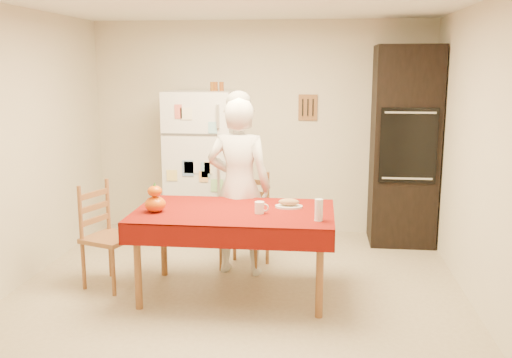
# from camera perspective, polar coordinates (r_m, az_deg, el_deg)

# --- Properties ---
(floor) EXTENTS (4.50, 4.50, 0.00)m
(floor) POSITION_cam_1_polar(r_m,az_deg,el_deg) (4.95, -2.26, -12.29)
(floor) COLOR tan
(floor) RESTS_ON ground
(room_shell) EXTENTS (4.02, 4.52, 2.51)m
(room_shell) POSITION_cam_1_polar(r_m,az_deg,el_deg) (4.56, -2.41, 6.78)
(room_shell) COLOR beige
(room_shell) RESTS_ON ground
(refrigerator) EXTENTS (0.75, 0.74, 1.70)m
(refrigerator) POSITION_cam_1_polar(r_m,az_deg,el_deg) (6.60, -5.44, 1.37)
(refrigerator) COLOR white
(refrigerator) RESTS_ON floor
(oven_cabinet) EXTENTS (0.70, 0.62, 2.20)m
(oven_cabinet) POSITION_cam_1_polar(r_m,az_deg,el_deg) (6.54, 14.59, 3.18)
(oven_cabinet) COLOR black
(oven_cabinet) RESTS_ON floor
(dining_table) EXTENTS (1.70, 1.00, 0.76)m
(dining_table) POSITION_cam_1_polar(r_m,az_deg,el_deg) (4.91, -2.21, -3.93)
(dining_table) COLOR brown
(dining_table) RESTS_ON floor
(chair_far) EXTENTS (0.51, 0.49, 0.95)m
(chair_far) POSITION_cam_1_polar(r_m,az_deg,el_deg) (5.67, -0.92, -3.77)
(chair_far) COLOR brown
(chair_far) RESTS_ON floor
(chair_left) EXTENTS (0.52, 0.53, 0.95)m
(chair_left) POSITION_cam_1_polar(r_m,az_deg,el_deg) (5.35, -14.89, -5.06)
(chair_left) COLOR brown
(chair_left) RESTS_ON floor
(seated_woman) EXTENTS (0.66, 0.47, 1.70)m
(seated_woman) POSITION_cam_1_polar(r_m,az_deg,el_deg) (5.41, -1.71, -0.80)
(seated_woman) COLOR silver
(seated_woman) RESTS_ON floor
(coffee_mug) EXTENTS (0.08, 0.08, 0.10)m
(coffee_mug) POSITION_cam_1_polar(r_m,az_deg,el_deg) (4.77, 0.35, -2.88)
(coffee_mug) COLOR white
(coffee_mug) RESTS_ON dining_table
(pumpkin_lower) EXTENTS (0.18, 0.18, 0.13)m
(pumpkin_lower) POSITION_cam_1_polar(r_m,az_deg,el_deg) (4.89, -10.05, -2.49)
(pumpkin_lower) COLOR #E75605
(pumpkin_lower) RESTS_ON dining_table
(pumpkin_upper) EXTENTS (0.12, 0.12, 0.09)m
(pumpkin_upper) POSITION_cam_1_polar(r_m,az_deg,el_deg) (4.87, -10.09, -1.19)
(pumpkin_upper) COLOR #DE5605
(pumpkin_upper) RESTS_ON pumpkin_lower
(wine_glass) EXTENTS (0.07, 0.07, 0.18)m
(wine_glass) POSITION_cam_1_polar(r_m,az_deg,el_deg) (4.57, 6.30, -3.09)
(wine_glass) COLOR white
(wine_glass) RESTS_ON dining_table
(bread_plate) EXTENTS (0.24, 0.24, 0.02)m
(bread_plate) POSITION_cam_1_polar(r_m,az_deg,el_deg) (4.98, 3.31, -2.77)
(bread_plate) COLOR silver
(bread_plate) RESTS_ON dining_table
(bread_loaf) EXTENTS (0.18, 0.10, 0.06)m
(bread_loaf) POSITION_cam_1_polar(r_m,az_deg,el_deg) (4.97, 3.31, -2.32)
(bread_loaf) COLOR #9C814D
(bread_loaf) RESTS_ON bread_plate
(spice_jar_left) EXTENTS (0.05, 0.05, 0.10)m
(spice_jar_left) POSITION_cam_1_polar(r_m,az_deg,el_deg) (6.54, -4.38, 9.23)
(spice_jar_left) COLOR brown
(spice_jar_left) RESTS_ON refrigerator
(spice_jar_mid) EXTENTS (0.05, 0.05, 0.10)m
(spice_jar_mid) POSITION_cam_1_polar(r_m,az_deg,el_deg) (6.53, -4.07, 9.23)
(spice_jar_mid) COLOR brown
(spice_jar_mid) RESTS_ON refrigerator
(spice_jar_right) EXTENTS (0.05, 0.05, 0.10)m
(spice_jar_right) POSITION_cam_1_polar(r_m,az_deg,el_deg) (6.52, -3.47, 9.23)
(spice_jar_right) COLOR brown
(spice_jar_right) RESTS_ON refrigerator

